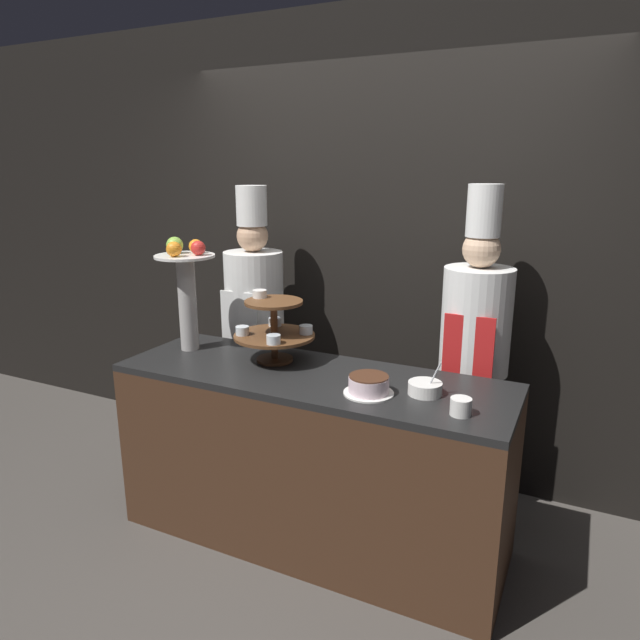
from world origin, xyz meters
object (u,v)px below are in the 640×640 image
serving_bowl_near (425,388)px  cake_round (369,385)px  chef_center_left (474,347)px  tiered_stand (274,328)px  cup_white (461,407)px  chef_left (255,318)px  fruit_pedestal (186,282)px

serving_bowl_near → cake_round: bearing=-155.0°
serving_bowl_near → chef_center_left: (0.10, 0.58, 0.04)m
cake_round → tiered_stand: bearing=161.0°
cup_white → chef_center_left: size_ratio=0.05×
serving_bowl_near → chef_left: size_ratio=0.09×
tiered_stand → serving_bowl_near: (0.84, -0.10, -0.15)m
cup_white → serving_bowl_near: (-0.19, 0.15, -0.01)m
tiered_stand → chef_left: size_ratio=0.24×
cup_white → serving_bowl_near: size_ratio=0.55×
cake_round → cup_white: (0.42, -0.04, -0.00)m
cake_round → serving_bowl_near: 0.25m
cake_round → chef_left: (-1.03, 0.69, 0.02)m
fruit_pedestal → cup_white: size_ratio=7.05×
cake_round → cup_white: cake_round is taller
tiered_stand → serving_bowl_near: size_ratio=2.65×
chef_center_left → fruit_pedestal: bearing=-160.7°
serving_bowl_near → fruit_pedestal: bearing=177.0°
chef_left → chef_center_left: bearing=0.0°
cup_white → chef_center_left: (-0.09, 0.74, 0.03)m
fruit_pedestal → cake_round: 1.20m
fruit_pedestal → serving_bowl_near: bearing=-3.0°
serving_bowl_near → chef_center_left: 0.59m
fruit_pedestal → cup_white: bearing=-8.2°
cake_round → cup_white: 0.42m
fruit_pedestal → chef_center_left: size_ratio=0.34×
fruit_pedestal → cup_white: fruit_pedestal is taller
tiered_stand → chef_center_left: bearing=27.2°
tiered_stand → chef_left: (-0.42, 0.48, -0.11)m
chef_center_left → tiered_stand: bearing=-152.8°
fruit_pedestal → tiered_stand: bearing=3.5°
cake_round → chef_left: 1.24m
fruit_pedestal → chef_left: bearing=78.6°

